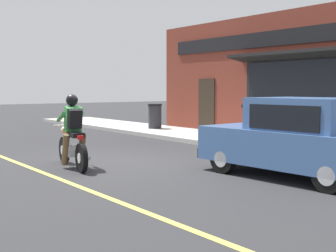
{
  "coord_description": "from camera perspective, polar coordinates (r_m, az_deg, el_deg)",
  "views": [
    {
      "loc": [
        -5.4,
        -9.48,
        1.77
      ],
      "look_at": [
        0.47,
        -1.52,
        0.95
      ],
      "focal_mm": 50.0,
      "sensor_mm": 36.0,
      "label": 1
    }
  ],
  "objects": [
    {
      "name": "ground_plane",
      "position": [
        11.05,
        -6.68,
        -4.51
      ],
      "size": [
        80.0,
        80.0,
        0.0
      ],
      "primitive_type": "plane",
      "color": "#2B2B2D"
    },
    {
      "name": "sidewalk_curb",
      "position": [
        16.41,
        3.69,
        -1.23
      ],
      "size": [
        2.6,
        22.0,
        0.14
      ],
      "primitive_type": "cube",
      "color": "#ADAAA3",
      "rests_on": "ground"
    },
    {
      "name": "storefront_building",
      "position": [
        15.82,
        13.26,
        5.83
      ],
      "size": [
        1.25,
        11.65,
        4.2
      ],
      "color": "maroon",
      "rests_on": "ground"
    },
    {
      "name": "motorcycle_with_rider",
      "position": [
        10.47,
        -11.57,
        -1.36
      ],
      "size": [
        0.65,
        2.01,
        1.62
      ],
      "color": "black",
      "rests_on": "ground"
    },
    {
      "name": "car_hatchback",
      "position": [
        9.44,
        15.43,
        -1.54
      ],
      "size": [
        1.89,
        3.88,
        1.57
      ],
      "color": "black",
      "rests_on": "ground"
    },
    {
      "name": "trash_bin",
      "position": [
        18.61,
        -1.61,
        1.23
      ],
      "size": [
        0.56,
        0.56,
        0.98
      ],
      "color": "#2D2D33",
      "rests_on": "sidewalk_curb"
    }
  ]
}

